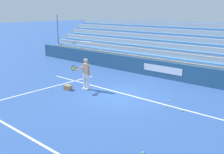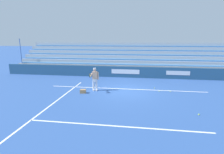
% 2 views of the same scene
% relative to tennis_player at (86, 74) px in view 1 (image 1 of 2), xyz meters
% --- Properties ---
extents(ground_plane, '(160.00, 160.00, 0.00)m').
position_rel_tennis_player_xyz_m(ground_plane, '(-2.26, -0.26, -0.89)').
color(ground_plane, '#2D5193').
extents(court_baseline_white, '(12.00, 0.10, 0.01)m').
position_rel_tennis_player_xyz_m(court_baseline_white, '(-2.26, -0.76, -0.89)').
color(court_baseline_white, white).
rests_on(court_baseline_white, ground).
extents(court_sideline_white, '(0.10, 12.00, 0.01)m').
position_rel_tennis_player_xyz_m(court_sideline_white, '(1.85, 3.74, -0.89)').
color(court_sideline_white, white).
rests_on(court_sideline_white, ground).
extents(court_service_line_white, '(8.22, 0.10, 0.01)m').
position_rel_tennis_player_xyz_m(court_service_line_white, '(-2.26, 5.24, -0.89)').
color(court_service_line_white, white).
rests_on(court_service_line_white, ground).
extents(back_wall_sponsor_board, '(26.42, 0.25, 1.10)m').
position_rel_tennis_player_xyz_m(back_wall_sponsor_board, '(-2.27, -5.02, -0.34)').
color(back_wall_sponsor_board, navy).
rests_on(back_wall_sponsor_board, ground).
extents(bleacher_stand, '(25.10, 4.00, 3.85)m').
position_rel_tennis_player_xyz_m(bleacher_stand, '(-2.26, -7.65, -0.10)').
color(bleacher_stand, '#9EA3A8').
rests_on(bleacher_stand, ground).
extents(tennis_player, '(0.59, 1.02, 1.71)m').
position_rel_tennis_player_xyz_m(tennis_player, '(0.00, 0.00, 0.00)').
color(tennis_player, silver).
rests_on(tennis_player, ground).
extents(ball_box_cardboard, '(0.44, 0.35, 0.26)m').
position_rel_tennis_player_xyz_m(ball_box_cardboard, '(0.70, 0.72, -0.76)').
color(ball_box_cardboard, '#A87F51').
rests_on(ball_box_cardboard, ground).
extents(tennis_ball_by_box, '(0.07, 0.07, 0.07)m').
position_rel_tennis_player_xyz_m(tennis_ball_by_box, '(-5.55, -0.50, -0.86)').
color(tennis_ball_by_box, '#CCE533').
rests_on(tennis_ball_by_box, ground).
extents(tennis_ball_near_player, '(0.07, 0.07, 0.07)m').
position_rel_tennis_player_xyz_m(tennis_ball_near_player, '(-6.28, 3.47, -0.86)').
color(tennis_ball_near_player, '#CCE533').
rests_on(tennis_ball_near_player, ground).
extents(tennis_ball_on_baseline, '(0.07, 0.07, 0.07)m').
position_rel_tennis_player_xyz_m(tennis_ball_on_baseline, '(-4.75, -0.46, -0.86)').
color(tennis_ball_on_baseline, '#CCE533').
rests_on(tennis_ball_on_baseline, ground).
extents(tennis_ball_stray_back, '(0.07, 0.07, 0.07)m').
position_rel_tennis_player_xyz_m(tennis_ball_stray_back, '(-4.50, -1.25, -0.86)').
color(tennis_ball_stray_back, '#CCE533').
rests_on(tennis_ball_stray_back, ground).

